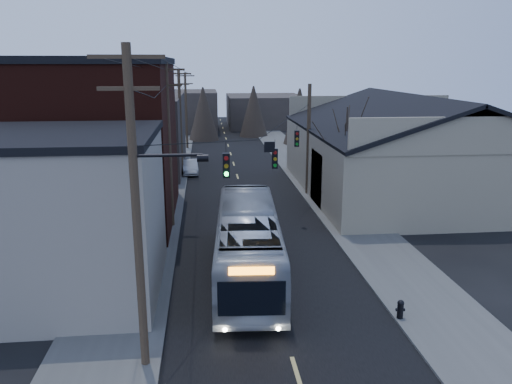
{
  "coord_description": "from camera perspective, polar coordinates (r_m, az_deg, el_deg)",
  "views": [
    {
      "loc": [
        -2.8,
        -12.15,
        9.88
      ],
      "look_at": [
        -0.08,
        14.56,
        3.0
      ],
      "focal_mm": 35.0,
      "sensor_mm": 36.0,
      "label": 1
    }
  ],
  "objects": [
    {
      "name": "utility_lines",
      "position": [
        36.63,
        -6.3,
        6.56
      ],
      "size": [
        11.24,
        45.28,
        10.5
      ],
      "color": "#382B1E",
      "rests_on": "ground"
    },
    {
      "name": "sidewalk_right",
      "position": [
        44.27,
        6.46,
        1.46
      ],
      "size": [
        4.0,
        110.0,
        0.12
      ],
      "primitive_type": "cube",
      "color": "#474744",
      "rests_on": "ground"
    },
    {
      "name": "warehouse",
      "position": [
        41.01,
        16.98,
        3.65
      ],
      "size": [
        16.16,
        20.6,
        7.73
      ],
      "color": "gray",
      "rests_on": "ground"
    },
    {
      "name": "building_far_right",
      "position": [
        83.06,
        1.0,
        9.27
      ],
      "size": [
        12.0,
        14.0,
        5.0
      ],
      "primitive_type": "cube",
      "color": "#342D29",
      "rests_on": "ground"
    },
    {
      "name": "sidewalk_left",
      "position": [
        43.44,
        -10.55,
        1.06
      ],
      "size": [
        4.0,
        110.0,
        0.12
      ],
      "primitive_type": "cube",
      "color": "#474744",
      "rests_on": "ground"
    },
    {
      "name": "fire_hydrant",
      "position": [
        21.01,
        16.18,
        -12.66
      ],
      "size": [
        0.36,
        0.27,
        0.77
      ],
      "rotation": [
        0.0,
        0.0,
        -0.07
      ],
      "color": "black",
      "rests_on": "sidewalk_right"
    },
    {
      "name": "bus",
      "position": [
        23.79,
        -0.93,
        -5.78
      ],
      "size": [
        3.59,
        12.26,
        3.37
      ],
      "primitive_type": "imported",
      "rotation": [
        0.0,
        0.0,
        3.08
      ],
      "color": "#A1A6AC",
      "rests_on": "ground"
    },
    {
      "name": "building_brick",
      "position": [
        33.31,
        -18.31,
        5.22
      ],
      "size": [
        10.0,
        12.0,
        10.0
      ],
      "primitive_type": "cube",
      "color": "black",
      "rests_on": "ground"
    },
    {
      "name": "building_clapboard",
      "position": [
        22.95,
        -21.27,
        -2.78
      ],
      "size": [
        8.0,
        8.0,
        7.0
      ],
      "primitive_type": "cube",
      "color": "gray",
      "rests_on": "ground"
    },
    {
      "name": "building_left_far",
      "position": [
        49.03,
        -13.71,
        6.49
      ],
      "size": [
        9.0,
        14.0,
        7.0
      ],
      "primitive_type": "cube",
      "color": "#342D29",
      "rests_on": "ground"
    },
    {
      "name": "parked_car",
      "position": [
        46.77,
        -7.55,
        2.86
      ],
      "size": [
        1.63,
        4.02,
        1.3
      ],
      "primitive_type": "imported",
      "rotation": [
        0.0,
        0.0,
        0.07
      ],
      "color": "#A2A5A9",
      "rests_on": "ground"
    },
    {
      "name": "road_surface",
      "position": [
        43.38,
        -1.96,
        1.21
      ],
      "size": [
        9.0,
        110.0,
        0.02
      ],
      "primitive_type": "cube",
      "color": "black",
      "rests_on": "ground"
    },
    {
      "name": "building_far_left",
      "position": [
        77.53,
        -8.26,
        9.13
      ],
      "size": [
        10.0,
        12.0,
        6.0
      ],
      "primitive_type": "cube",
      "color": "#342D29",
      "rests_on": "ground"
    },
    {
      "name": "bare_tree",
      "position": [
        34.05,
        10.16,
        3.52
      ],
      "size": [
        0.4,
        0.4,
        7.2
      ],
      "primitive_type": "cone",
      "color": "black",
      "rests_on": "ground"
    }
  ]
}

